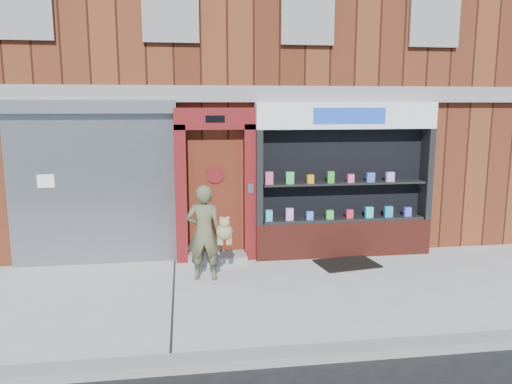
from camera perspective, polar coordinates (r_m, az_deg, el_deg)
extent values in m
plane|color=#9E9E99|center=(8.12, 1.78, -11.40)|extent=(80.00, 80.00, 0.00)
cube|color=gray|center=(6.18, 5.45, -18.05)|extent=(60.00, 0.30, 0.12)
cube|color=#4F2012|center=(13.55, -2.72, 14.38)|extent=(12.00, 8.00, 8.00)
cube|color=gray|center=(9.46, -0.19, 11.14)|extent=(12.00, 0.16, 0.30)
cube|color=black|center=(9.87, 5.91, 20.68)|extent=(0.90, 0.06, 1.40)
cube|color=gray|center=(9.83, 5.97, 20.72)|extent=(1.00, 0.06, 1.50)
cube|color=black|center=(10.74, 19.75, 19.29)|extent=(0.90, 0.06, 1.40)
cube|color=gray|center=(10.70, 19.85, 19.32)|extent=(1.00, 0.06, 1.50)
cube|color=gray|center=(9.65, -18.12, 0.19)|extent=(3.00, 0.10, 2.80)
cube|color=slate|center=(9.47, -18.69, 9.23)|extent=(3.10, 0.30, 0.24)
cube|color=white|center=(9.73, -22.90, 1.16)|extent=(0.30, 0.01, 0.24)
cube|color=#540E10|center=(9.45, -8.57, -0.25)|extent=(0.22, 0.28, 2.60)
cube|color=#540E10|center=(9.53, -0.73, -0.05)|extent=(0.22, 0.28, 2.60)
cube|color=#540E10|center=(9.32, -4.76, 8.36)|extent=(1.50, 0.28, 0.40)
cube|color=black|center=(9.17, -4.70, 8.33)|extent=(0.35, 0.01, 0.12)
cube|color=#551E0F|center=(9.59, -4.67, -0.62)|extent=(1.00, 0.06, 2.20)
cylinder|color=black|center=(9.48, -4.69, 2.01)|extent=(0.28, 0.02, 0.28)
cylinder|color=#540E10|center=(9.47, -4.69, 2.00)|extent=(0.34, 0.02, 0.34)
cube|color=gray|center=(9.60, -4.47, -7.53)|extent=(1.10, 0.55, 0.15)
cube|color=slate|center=(9.36, -0.61, 0.40)|extent=(0.10, 0.02, 0.18)
cube|color=maroon|center=(10.08, 9.85, -5.16)|extent=(3.50, 0.40, 0.70)
cube|color=black|center=(9.44, 0.28, 1.71)|extent=(0.12, 0.40, 1.80)
cube|color=black|center=(10.49, 18.87, 2.00)|extent=(0.12, 0.40, 1.80)
cube|color=black|center=(10.01, 9.73, 2.03)|extent=(3.30, 0.03, 1.80)
cube|color=black|center=(9.99, 9.91, -3.06)|extent=(3.20, 0.36, 0.06)
cube|color=black|center=(9.86, 10.04, 1.02)|extent=(3.20, 0.36, 0.04)
cube|color=white|center=(9.74, 10.27, 8.60)|extent=(3.50, 0.40, 0.50)
cube|color=blue|center=(9.55, 10.66, 8.56)|extent=(1.40, 0.01, 0.30)
cube|color=#28AEC9|center=(9.53, 1.48, -2.71)|extent=(0.13, 0.09, 0.21)
cube|color=#C884EE|center=(9.60, 3.83, -2.56)|extent=(0.14, 0.09, 0.24)
cube|color=#4578EA|center=(9.70, 6.14, -2.69)|extent=(0.13, 0.09, 0.16)
cube|color=green|center=(9.80, 8.41, -2.57)|extent=(0.14, 0.09, 0.17)
cube|color=red|center=(9.93, 10.62, -2.48)|extent=(0.13, 0.09, 0.17)
cube|color=#26BFC1|center=(10.06, 12.79, -2.28)|extent=(0.15, 0.09, 0.21)
cube|color=teal|center=(10.21, 14.88, -2.18)|extent=(0.16, 0.09, 0.22)
cube|color=#444EE9|center=(10.37, 16.91, -2.18)|extent=(0.14, 0.09, 0.18)
cube|color=#D24674|center=(9.40, 1.49, 1.60)|extent=(0.15, 0.09, 0.24)
cube|color=green|center=(9.47, 3.88, 1.62)|extent=(0.15, 0.09, 0.23)
cube|color=orange|center=(9.57, 6.22, 1.48)|extent=(0.13, 0.09, 0.17)
cube|color=green|center=(9.67, 8.52, 1.69)|extent=(0.13, 0.09, 0.22)
cube|color=#EF4F8D|center=(9.80, 10.76, 1.54)|extent=(0.12, 0.09, 0.16)
cube|color=blue|center=(9.94, 12.94, 1.64)|extent=(0.16, 0.09, 0.18)
cube|color=#B086F2|center=(10.09, 15.06, 1.68)|extent=(0.16, 0.09, 0.19)
imported|color=brown|center=(8.51, -5.95, -4.63)|extent=(0.65, 0.48, 1.64)
sphere|color=olive|center=(8.36, -3.62, -4.54)|extent=(0.28, 0.28, 0.28)
sphere|color=olive|center=(8.28, -3.61, -3.52)|extent=(0.18, 0.18, 0.18)
sphere|color=olive|center=(8.26, -4.00, -3.03)|extent=(0.06, 0.06, 0.06)
sphere|color=olive|center=(8.27, -3.24, -3.01)|extent=(0.06, 0.06, 0.06)
cylinder|color=olive|center=(8.39, -4.24, -5.47)|extent=(0.06, 0.06, 0.17)
cylinder|color=olive|center=(8.41, -2.99, -5.43)|extent=(0.06, 0.06, 0.17)
cylinder|color=olive|center=(8.38, -3.98, -5.50)|extent=(0.06, 0.06, 0.17)
cylinder|color=olive|center=(8.38, -3.23, -5.47)|extent=(0.06, 0.06, 0.17)
cube|color=black|center=(9.60, 10.36, -8.05)|extent=(1.19, 0.92, 0.03)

